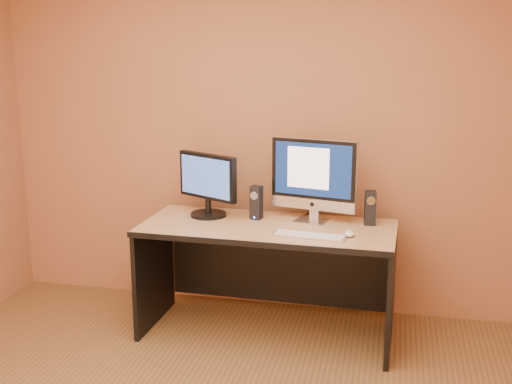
% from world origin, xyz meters
% --- Properties ---
extents(walls, '(4.00, 4.00, 2.60)m').
position_xyz_m(walls, '(0.00, 0.00, 1.30)').
color(walls, '#985C3D').
rests_on(walls, ground).
extents(desk, '(1.71, 0.78, 0.78)m').
position_xyz_m(desk, '(0.12, 1.46, 0.39)').
color(desk, tan).
rests_on(desk, ground).
extents(imac, '(0.63, 0.34, 0.58)m').
position_xyz_m(imac, '(0.40, 1.63, 1.07)').
color(imac, silver).
rests_on(imac, desk).
extents(second_monitor, '(0.57, 0.45, 0.44)m').
position_xyz_m(second_monitor, '(-0.33, 1.61, 1.00)').
color(second_monitor, black).
rests_on(second_monitor, desk).
extents(speaker_left, '(0.08, 0.09, 0.23)m').
position_xyz_m(speaker_left, '(0.02, 1.61, 0.90)').
color(speaker_left, black).
rests_on(speaker_left, desk).
extents(speaker_right, '(0.08, 0.09, 0.23)m').
position_xyz_m(speaker_right, '(0.79, 1.64, 0.90)').
color(speaker_right, black).
rests_on(speaker_right, desk).
extents(keyboard, '(0.46, 0.17, 0.02)m').
position_xyz_m(keyboard, '(0.43, 1.27, 0.79)').
color(keyboard, silver).
rests_on(keyboard, desk).
extents(mouse, '(0.07, 0.11, 0.04)m').
position_xyz_m(mouse, '(0.68, 1.34, 0.80)').
color(mouse, white).
rests_on(mouse, desk).
extents(cable_a, '(0.09, 0.22, 0.01)m').
position_xyz_m(cable_a, '(0.41, 1.75, 0.78)').
color(cable_a, black).
rests_on(cable_a, desk).
extents(cable_b, '(0.06, 0.18, 0.01)m').
position_xyz_m(cable_b, '(0.34, 1.79, 0.78)').
color(cable_b, black).
rests_on(cable_b, desk).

